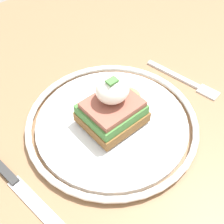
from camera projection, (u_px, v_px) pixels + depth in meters
The scene contains 5 objects.
dining_table at pixel (98, 155), 0.60m from camera, with size 1.03×0.87×0.77m.
plate at pixel (112, 123), 0.50m from camera, with size 0.27×0.27×0.02m.
sandwich at pixel (112, 106), 0.47m from camera, with size 0.12×0.08×0.09m.
fork at pixel (185, 81), 0.57m from camera, with size 0.04×0.15×0.00m.
knife at pixel (14, 181), 0.43m from camera, with size 0.03×0.18×0.01m.
Camera 1 is at (0.20, 0.27, 1.16)m, focal length 50.00 mm.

